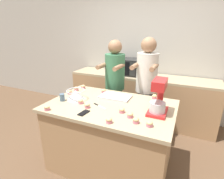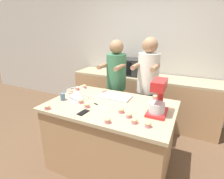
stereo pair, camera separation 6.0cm
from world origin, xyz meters
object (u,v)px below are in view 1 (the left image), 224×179
Objects in this scene: cupcake_2 at (136,120)px; baking_tray at (115,96)px; drinking_glass at (62,97)px; cupcake_1 at (150,124)px; microwave_oven at (126,66)px; cupcake_13 at (122,110)px; cell_phone at (84,113)px; cupcake_7 at (104,91)px; person_left at (115,87)px; cupcake_11 at (76,89)px; knife at (99,106)px; cupcake_8 at (87,106)px; cupcake_3 at (152,102)px; cupcake_0 at (109,120)px; cupcake_10 at (47,108)px; cupcake_5 at (154,96)px; stand_mixer at (159,99)px; cupcake_12 at (130,115)px; mixing_bowl at (76,94)px; cupcake_6 at (70,92)px; cupcake_9 at (83,87)px; cupcake_4 at (81,101)px; person_right at (146,90)px.

baking_tray is at bearing 129.88° from cupcake_2.
cupcake_1 is (1.17, -0.17, -0.02)m from drinking_glass.
microwave_oven is 8.18× the size of cupcake_13.
cell_phone is 0.68m from cupcake_7.
cupcake_2 is at bearing -57.26° from person_left.
microwave_oven is 1.24m from cupcake_11.
drinking_glass is (-0.36, -0.90, 0.08)m from person_left.
knife is at bearing -31.69° from cupcake_11.
cupcake_8 is at bearing 171.46° from cupcake_1.
microwave_oven is 8.18× the size of cupcake_3.
cupcake_0 is 1.00× the size of cupcake_2.
cupcake_10 is at bearing -147.92° from cupcake_3.
cupcake_5 is at bearing -53.16° from microwave_oven.
person_left is 4.20× the size of stand_mixer.
cupcake_1 is at bearing 6.26° from cupcake_10.
cupcake_11 is at bearing 154.70° from cupcake_12.
cupcake_2 and cupcake_7 have the same top height.
cell_phone is 2.31× the size of cupcake_13.
drinking_glass is (-0.13, -0.12, -0.02)m from mixing_bowl.
baking_tray is at bearing 77.54° from knife.
person_left is at bearing 56.81° from cupcake_6.
microwave_oven is 8.18× the size of cupcake_12.
person_left is at bearing 100.34° from knife.
stand_mixer reaches higher than mixing_bowl.
baking_tray is 0.63m from cupcake_9.
cupcake_7 is (-0.16, 0.44, 0.03)m from knife.
cupcake_9 is 1.00× the size of cupcake_11.
person_left is at bearing 89.53° from cupcake_7.
microwave_oven is at bearing 72.47° from cupcake_9.
cupcake_9 reaches higher than knife.
cupcake_1 is at bearing -3.84° from cupcake_2.
baking_tray is 0.48m from cupcake_4.
mixing_bowl is at bearing 136.13° from cell_phone.
cupcake_6 is 0.29m from cupcake_9.
cupcake_11 is (-0.48, 0.46, 0.00)m from cupcake_8.
cupcake_1 is 1.00× the size of cupcake_11.
cupcake_11 is at bearing -172.32° from cupcake_5.
baking_tray is at bearing 76.56° from cell_phone.
cupcake_3 is 0.47m from cupcake_12.
cupcake_1 is (0.72, 0.02, 0.02)m from cell_phone.
mixing_bowl reaches higher than cupcake_2.
cupcake_8 and cupcake_12 have the same top height.
cupcake_12 is (0.54, -0.02, 0.00)m from cupcake_8.
cupcake_1 is 0.14m from cupcake_2.
cupcake_5 reaches higher than knife.
cupcake_12 is at bearing -137.54° from stand_mixer.
person_left is 25.03× the size of cupcake_4.
baking_tray is 6.31× the size of cupcake_1.
cupcake_8 reaches higher than cell_phone.
cupcake_0 is at bearing -94.35° from person_right.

